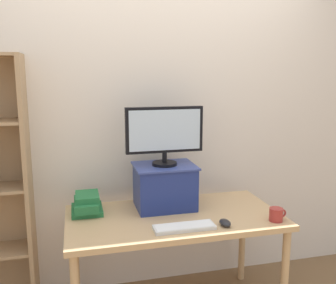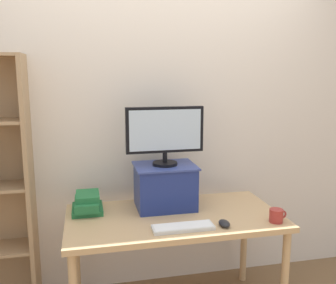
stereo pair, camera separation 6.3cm
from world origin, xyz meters
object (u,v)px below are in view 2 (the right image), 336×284
object	(u,v)px
computer_mouse	(224,223)
book_stack	(87,203)
desk	(174,226)
computer_monitor	(165,133)
coffee_mug	(277,216)
riser_box	(165,185)
keyboard	(184,227)

from	to	relation	value
computer_mouse	book_stack	size ratio (longest dim) A/B	0.39
desk	book_stack	xyz separation A→B (m)	(-0.56, 0.19, 0.13)
computer_monitor	coffee_mug	world-z (taller)	computer_monitor
riser_box	coffee_mug	xyz separation A→B (m)	(0.63, -0.41, -0.12)
riser_box	coffee_mug	world-z (taller)	riser_box
keyboard	coffee_mug	bearing A→B (deg)	-2.11
keyboard	riser_box	bearing A→B (deg)	94.46
computer_monitor	riser_box	bearing A→B (deg)	90.00
riser_box	coffee_mug	size ratio (longest dim) A/B	3.67
computer_monitor	desk	bearing A→B (deg)	-80.58
computer_monitor	book_stack	size ratio (longest dim) A/B	1.98
desk	computer_mouse	bearing A→B (deg)	-43.24
keyboard	computer_mouse	bearing A→B (deg)	-2.69
computer_monitor	coffee_mug	xyz separation A→B (m)	(0.63, -0.41, -0.48)
keyboard	computer_mouse	world-z (taller)	computer_mouse
riser_box	computer_monitor	world-z (taller)	computer_monitor
keyboard	book_stack	distance (m)	0.70
riser_box	computer_mouse	world-z (taller)	riser_box
computer_monitor	book_stack	xyz separation A→B (m)	(-0.53, 0.03, -0.47)
book_stack	computer_mouse	bearing A→B (deg)	-27.85
desk	riser_box	distance (m)	0.28
riser_box	coffee_mug	bearing A→B (deg)	-33.37
desk	keyboard	bearing A→B (deg)	-88.98
riser_box	computer_mouse	distance (m)	0.51
keyboard	coffee_mug	distance (m)	0.60
book_stack	coffee_mug	size ratio (longest dim) A/B	2.34
riser_box	desk	bearing A→B (deg)	-80.66
riser_box	computer_monitor	bearing A→B (deg)	-90.00
book_stack	computer_monitor	bearing A→B (deg)	-3.11
desk	computer_monitor	size ratio (longest dim) A/B	2.64
book_stack	keyboard	bearing A→B (deg)	-36.73
keyboard	desk	bearing A→B (deg)	91.02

